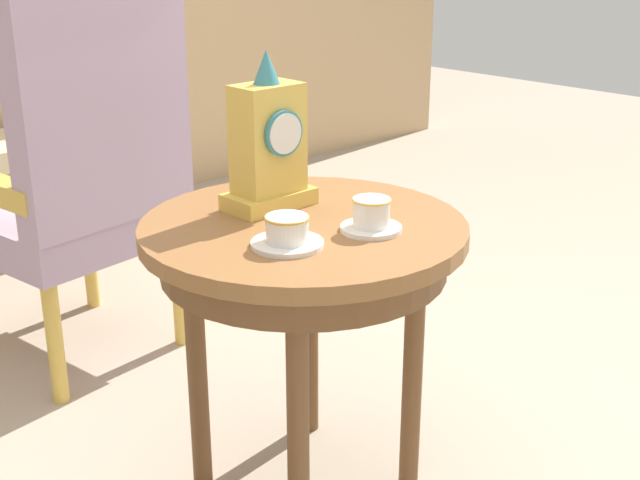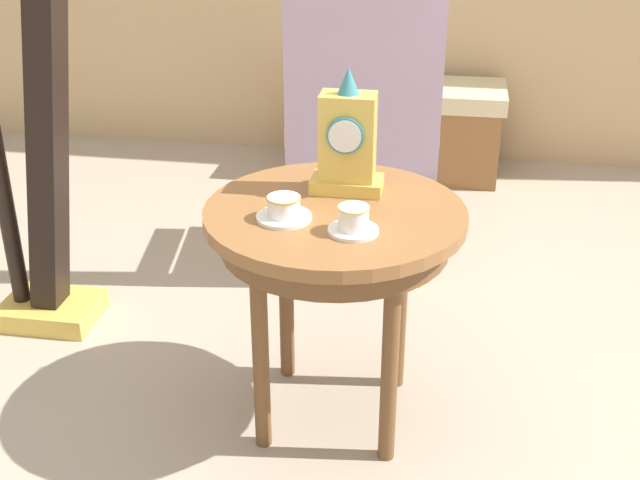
# 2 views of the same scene
# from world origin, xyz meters

# --- Properties ---
(ground_plane) EXTENTS (10.00, 10.00, 0.00)m
(ground_plane) POSITION_xyz_m (0.00, 0.00, 0.00)
(ground_plane) COLOR tan
(side_table) EXTENTS (0.68, 0.68, 0.64)m
(side_table) POSITION_xyz_m (-0.04, 0.01, 0.56)
(side_table) COLOR brown
(side_table) RESTS_ON ground
(teacup_left) EXTENTS (0.14, 0.14, 0.06)m
(teacup_left) POSITION_xyz_m (-0.15, -0.08, 0.67)
(teacup_left) COLOR white
(teacup_left) RESTS_ON side_table
(teacup_right) EXTENTS (0.12, 0.12, 0.07)m
(teacup_right) POSITION_xyz_m (0.03, -0.12, 0.67)
(teacup_right) COLOR white
(teacup_right) RESTS_ON side_table
(mantel_clock) EXTENTS (0.19, 0.11, 0.34)m
(mantel_clock) POSITION_xyz_m (-0.02, 0.13, 0.78)
(mantel_clock) COLOR gold
(mantel_clock) RESTS_ON side_table
(armchair) EXTENTS (0.61, 0.60, 1.14)m
(armchair) POSITION_xyz_m (-0.07, 0.88, 0.59)
(armchair) COLOR #B299B7
(armchair) RESTS_ON ground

